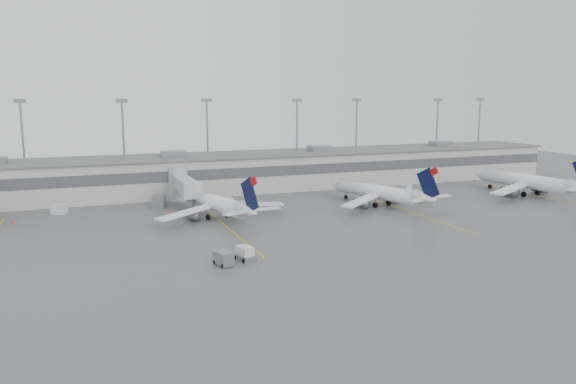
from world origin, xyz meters
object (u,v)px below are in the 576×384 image
object	(u,v)px
jet_far_right	(529,181)
jet_mid_left	(216,203)
jet_mid_right	(380,192)
baggage_tug	(245,255)

from	to	relation	value
jet_far_right	jet_mid_left	bearing A→B (deg)	171.82
jet_mid_right	jet_far_right	world-z (taller)	jet_far_right
jet_mid_right	jet_far_right	xyz separation A→B (m)	(35.75, -1.63, 0.33)
jet_mid_right	jet_far_right	distance (m)	35.79
jet_mid_left	jet_mid_right	distance (m)	32.50
jet_mid_right	baggage_tug	world-z (taller)	jet_mid_right
jet_far_right	jet_mid_right	bearing A→B (deg)	171.43
jet_mid_left	jet_mid_right	bearing A→B (deg)	-16.04
jet_mid_right	baggage_tug	xyz separation A→B (m)	(-35.30, -25.27, -2.10)
jet_mid_left	baggage_tug	size ratio (longest dim) A/B	8.43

